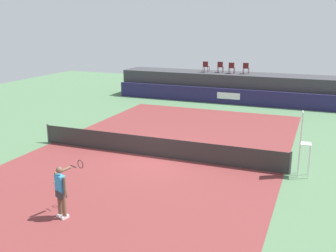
# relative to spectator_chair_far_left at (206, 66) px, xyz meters

# --- Properties ---
(ground_plane) EXTENTS (48.00, 48.00, 0.00)m
(ground_plane) POSITION_rel_spectator_chair_far_left_xyz_m (1.95, -12.09, -2.69)
(ground_plane) COLOR #4C704C
(court_inner) EXTENTS (12.00, 22.00, 0.00)m
(court_inner) POSITION_rel_spectator_chair_far_left_xyz_m (1.95, -15.09, -2.69)
(court_inner) COLOR maroon
(court_inner) RESTS_ON ground
(sponsor_wall) EXTENTS (18.00, 0.22, 1.20)m
(sponsor_wall) POSITION_rel_spectator_chair_far_left_xyz_m (1.95, -1.59, -2.09)
(sponsor_wall) COLOR #231E4C
(sponsor_wall) RESTS_ON ground
(spectator_platform) EXTENTS (18.00, 2.80, 2.20)m
(spectator_platform) POSITION_rel_spectator_chair_far_left_xyz_m (1.95, 0.21, -1.59)
(spectator_platform) COLOR #38383D
(spectator_platform) RESTS_ON ground
(spectator_chair_far_left) EXTENTS (0.45, 0.45, 0.89)m
(spectator_chair_far_left) POSITION_rel_spectator_chair_far_left_xyz_m (0.00, 0.00, 0.00)
(spectator_chair_far_left) COLOR #561919
(spectator_chair_far_left) RESTS_ON spectator_platform
(spectator_chair_left) EXTENTS (0.47, 0.47, 0.89)m
(spectator_chair_left) POSITION_rel_spectator_chair_far_left_xyz_m (1.17, 0.20, 0.00)
(spectator_chair_left) COLOR #561919
(spectator_chair_left) RESTS_ON spectator_platform
(spectator_chair_center) EXTENTS (0.46, 0.46, 0.89)m
(spectator_chair_center) POSITION_rel_spectator_chair_far_left_xyz_m (2.18, -0.11, 0.00)
(spectator_chair_center) COLOR #561919
(spectator_chair_center) RESTS_ON spectator_platform
(spectator_chair_right) EXTENTS (0.45, 0.45, 0.89)m
(spectator_chair_right) POSITION_rel_spectator_chair_far_left_xyz_m (3.28, 0.09, 0.00)
(spectator_chair_right) COLOR #561919
(spectator_chair_right) RESTS_ON spectator_platform
(umpire_chair) EXTENTS (0.48, 0.48, 2.76)m
(umpire_chair) POSITION_rel_spectator_chair_far_left_xyz_m (8.57, -15.10, -1.11)
(umpire_chair) COLOR white
(umpire_chair) RESTS_ON ground
(tennis_net) EXTENTS (12.40, 0.02, 0.95)m
(tennis_net) POSITION_rel_spectator_chair_far_left_xyz_m (1.95, -15.09, -2.22)
(tennis_net) COLOR #2D2D2D
(tennis_net) RESTS_ON ground
(net_post_near) EXTENTS (0.10, 0.10, 1.00)m
(net_post_near) POSITION_rel_spectator_chair_far_left_xyz_m (-4.25, -15.09, -2.19)
(net_post_near) COLOR #4C4C51
(net_post_near) RESTS_ON ground
(net_post_far) EXTENTS (0.10, 0.10, 1.00)m
(net_post_far) POSITION_rel_spectator_chair_far_left_xyz_m (8.15, -15.09, -2.19)
(net_post_far) COLOR #4C4C51
(net_post_far) RESTS_ON ground
(tennis_player) EXTENTS (0.55, 1.25, 1.77)m
(tennis_player) POSITION_rel_spectator_chair_far_left_xyz_m (1.54, -21.75, -1.73)
(tennis_player) COLOR white
(tennis_player) RESTS_ON court_inner
(tennis_ball) EXTENTS (0.07, 0.07, 0.07)m
(tennis_ball) POSITION_rel_spectator_chair_far_left_xyz_m (-0.51, -19.52, -2.66)
(tennis_ball) COLOR #D8EA33
(tennis_ball) RESTS_ON court_inner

